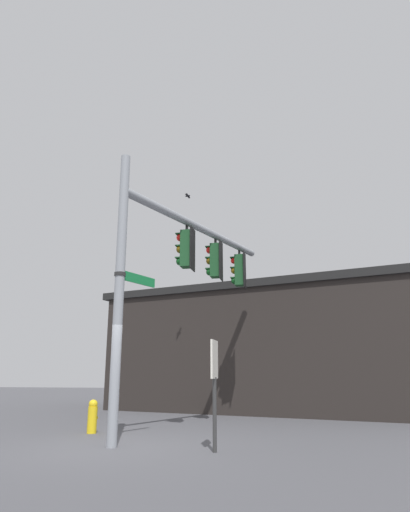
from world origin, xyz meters
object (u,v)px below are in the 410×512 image
object	(u,v)px
traffic_light_mid_inner	(215,261)
historical_marker	(214,377)
fire_hydrant	(93,416)
traffic_light_mid_outer	(239,270)
bird_flying	(188,196)
traffic_light_nearest_pole	(186,249)
street_name_sign	(132,277)

from	to	relation	value
traffic_light_mid_inner	historical_marker	bearing A→B (deg)	-169.68
fire_hydrant	historical_marker	bearing A→B (deg)	-121.17
fire_hydrant	historical_marker	distance (m)	4.34
traffic_light_mid_inner	traffic_light_mid_outer	world-z (taller)	same
traffic_light_mid_inner	bird_flying	world-z (taller)	bird_flying
traffic_light_nearest_pole	street_name_sign	xyz separation A→B (m)	(-2.08, 0.76, -1.22)
traffic_light_mid_inner	street_name_sign	xyz separation A→B (m)	(-3.55, 1.31, -1.22)
traffic_light_mid_outer	fire_hydrant	size ratio (longest dim) A/B	1.59
traffic_light_mid_outer	historical_marker	size ratio (longest dim) A/B	0.62
traffic_light_mid_inner	fire_hydrant	distance (m)	5.62
traffic_light_nearest_pole	traffic_light_mid_outer	distance (m)	3.14
traffic_light_nearest_pole	street_name_sign	size ratio (longest dim) A/B	1.02
street_name_sign	fire_hydrant	size ratio (longest dim) A/B	1.56
traffic_light_nearest_pole	traffic_light_mid_inner	world-z (taller)	same
traffic_light_nearest_pole	fire_hydrant	xyz separation A→B (m)	(-0.41, 2.32, -4.44)
traffic_light_nearest_pole	historical_marker	xyz separation A→B (m)	(-2.59, -1.29, -3.46)
street_name_sign	fire_hydrant	distance (m)	3.95
bird_flying	fire_hydrant	xyz separation A→B (m)	(-3.23, 1.64, -7.25)
street_name_sign	historical_marker	world-z (taller)	street_name_sign
traffic_light_mid_inner	fire_hydrant	world-z (taller)	traffic_light_mid_inner
traffic_light_mid_outer	street_name_sign	world-z (taller)	traffic_light_mid_outer
street_name_sign	traffic_light_mid_inner	bearing A→B (deg)	-20.21
traffic_light_mid_inner	street_name_sign	size ratio (longest dim) A/B	1.02
traffic_light_mid_inner	traffic_light_mid_outer	xyz separation A→B (m)	(1.47, -0.55, 0.00)
traffic_light_mid_inner	historical_marker	world-z (taller)	traffic_light_mid_inner
bird_flying	fire_hydrant	world-z (taller)	bird_flying
traffic_light_mid_outer	fire_hydrant	xyz separation A→B (m)	(-3.35, 3.42, -4.44)
street_name_sign	historical_marker	xyz separation A→B (m)	(-0.51, -2.05, -2.24)
street_name_sign	bird_flying	distance (m)	6.34
traffic_light_nearest_pole	historical_marker	size ratio (longest dim) A/B	0.62
traffic_light_nearest_pole	traffic_light_mid_outer	size ratio (longest dim) A/B	1.00
traffic_light_mid_outer	street_name_sign	distance (m)	5.49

